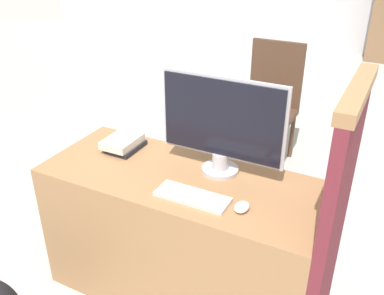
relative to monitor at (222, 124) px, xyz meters
The scene contains 7 objects.
desk 0.66m from the monitor, 138.01° to the right, with size 1.40×0.58×0.75m.
carrel_divider 0.68m from the monitor, 12.30° to the right, with size 0.07×0.59×1.33m.
monitor is the anchor object (origin of this frame).
keyboard 0.37m from the monitor, 92.89° to the right, with size 0.34×0.13×0.02m.
mouse 0.41m from the monitor, 50.10° to the right, with size 0.06×0.09×0.03m.
book_stack 0.60m from the monitor, behind, with size 0.17×0.22×0.07m.
far_chair 1.66m from the monitor, 98.40° to the left, with size 0.44×0.44×1.00m.
Camera 1 is at (0.86, -1.27, 1.83)m, focal length 40.00 mm.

